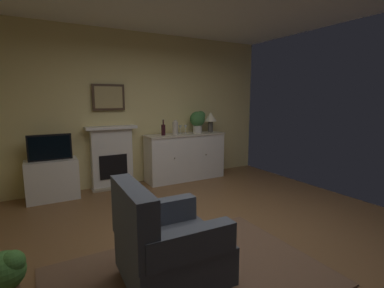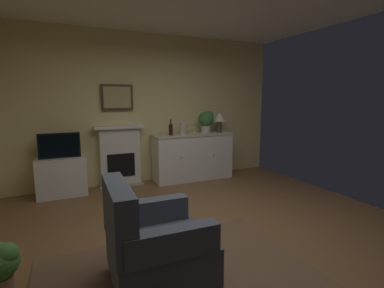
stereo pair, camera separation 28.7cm
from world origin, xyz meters
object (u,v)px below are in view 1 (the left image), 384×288
object	(u,v)px
sideboard_cabinet	(185,157)
tv_set	(50,147)
potted_plant_fern	(6,272)
tv_cabinet	(52,180)
armchair	(165,245)
fireplace_unit	(112,157)
potted_plant_small	(198,120)
table_lamp	(211,118)
wine_glass_left	(180,128)
framed_picture	(109,97)
vase_decorative	(175,127)
wine_bottle	(163,130)
wine_glass_center	(186,127)

from	to	relation	value
sideboard_cabinet	tv_set	xyz separation A→B (m)	(-2.34, -0.01, 0.38)
tv_set	potted_plant_fern	xyz separation A→B (m)	(-0.46, -2.36, -0.58)
tv_cabinet	armchair	xyz separation A→B (m)	(0.69, -2.81, 0.07)
fireplace_unit	potted_plant_small	distance (m)	1.80
table_lamp	armchair	distance (m)	3.67
sideboard_cabinet	table_lamp	size ratio (longest dim) A/B	3.92
wine_glass_left	framed_picture	bearing A→B (deg)	171.93
table_lamp	tv_set	bearing A→B (deg)	-179.84
vase_decorative	potted_plant_small	world-z (taller)	potted_plant_small
armchair	tv_set	bearing A→B (deg)	103.84
vase_decorative	armchair	bearing A→B (deg)	-117.50
table_lamp	wine_glass_left	bearing A→B (deg)	176.61
vase_decorative	wine_bottle	bearing A→B (deg)	173.92
fireplace_unit	tv_cabinet	xyz separation A→B (m)	(-0.97, -0.16, -0.23)
table_lamp	tv_cabinet	bearing A→B (deg)	179.71
wine_glass_left	tv_cabinet	bearing A→B (deg)	-179.39
fireplace_unit	sideboard_cabinet	xyz separation A→B (m)	(1.37, -0.18, -0.10)
tv_set	armchair	size ratio (longest dim) A/B	0.67
potted_plant_small	armchair	world-z (taller)	potted_plant_small
wine_bottle	wine_glass_center	bearing A→B (deg)	7.23
potted_plant_fern	armchair	bearing A→B (deg)	-20.31
potted_plant_fern	sideboard_cabinet	bearing A→B (deg)	40.25
wine_glass_left	vase_decorative	size ratio (longest dim) A/B	0.59
table_lamp	potted_plant_fern	distance (m)	4.23
vase_decorative	tv_cabinet	distance (m)	2.23
table_lamp	potted_plant_small	bearing A→B (deg)	170.39
wine_glass_left	tv_set	size ratio (longest dim) A/B	0.27
wine_bottle	potted_plant_small	world-z (taller)	potted_plant_small
tv_set	wine_bottle	bearing A→B (deg)	-0.52
framed_picture	potted_plant_fern	size ratio (longest dim) A/B	1.28
wine_bottle	wine_glass_left	xyz separation A→B (m)	(0.38, 0.06, 0.01)
sideboard_cabinet	wine_glass_center	world-z (taller)	wine_glass_center
sideboard_cabinet	table_lamp	xyz separation A→B (m)	(0.58, 0.00, 0.73)
wine_bottle	fireplace_unit	bearing A→B (deg)	167.42
fireplace_unit	potted_plant_small	bearing A→B (deg)	-4.47
wine_glass_left	potted_plant_small	world-z (taller)	potted_plant_small
wine_glass_left	vase_decorative	xyz separation A→B (m)	(-0.15, -0.09, 0.02)
fireplace_unit	sideboard_cabinet	size ratio (longest dim) A/B	0.70
armchair	potted_plant_small	bearing A→B (deg)	55.15
framed_picture	armchair	distance (m)	3.26
potted_plant_small	table_lamp	bearing A→B (deg)	-9.61
wine_bottle	vase_decorative	xyz separation A→B (m)	(0.23, -0.02, 0.03)
potted_plant_small	armchair	size ratio (longest dim) A/B	0.47
potted_plant_fern	armchair	xyz separation A→B (m)	(1.14, -0.42, 0.13)
wine_glass_left	fireplace_unit	bearing A→B (deg)	173.91
table_lamp	potted_plant_small	world-z (taller)	potted_plant_small
wine_bottle	armchair	distance (m)	3.08
tv_set	fireplace_unit	bearing A→B (deg)	10.77
wine_glass_center	vase_decorative	size ratio (longest dim) A/B	0.59
fireplace_unit	framed_picture	size ratio (longest dim) A/B	2.00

